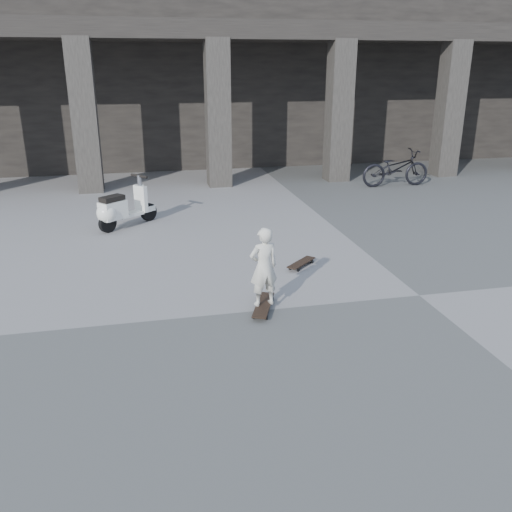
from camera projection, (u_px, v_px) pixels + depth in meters
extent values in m
plane|color=#4E4F4C|center=(419.00, 295.00, 8.29)|extent=(90.00, 90.00, 0.00)
cube|color=black|center=(243.00, 73.00, 20.16)|extent=(28.00, 6.00, 6.00)
cube|color=black|center=(271.00, 32.00, 15.71)|extent=(28.00, 2.80, 0.50)
cube|color=#2B2824|center=(85.00, 117.00, 14.35)|extent=(0.65, 0.65, 4.00)
cube|color=#2B2824|center=(218.00, 115.00, 15.07)|extent=(0.65, 0.65, 4.00)
cube|color=#2B2824|center=(339.00, 112.00, 15.80)|extent=(0.65, 0.65, 4.00)
cube|color=#2B2824|center=(449.00, 110.00, 16.52)|extent=(0.65, 0.65, 4.00)
cube|color=black|center=(263.00, 305.00, 7.79)|extent=(0.51, 0.89, 0.02)
cube|color=#B2B2B7|center=(266.00, 298.00, 8.08)|extent=(0.19, 0.11, 0.03)
cube|color=#B2B2B7|center=(260.00, 316.00, 7.51)|extent=(0.19, 0.11, 0.03)
cylinder|color=black|center=(260.00, 299.00, 8.10)|extent=(0.05, 0.07, 0.06)
cylinder|color=black|center=(273.00, 299.00, 8.07)|extent=(0.05, 0.07, 0.06)
cylinder|color=black|center=(254.00, 317.00, 7.53)|extent=(0.05, 0.07, 0.06)
cylinder|color=black|center=(267.00, 317.00, 7.50)|extent=(0.05, 0.07, 0.06)
cube|color=black|center=(301.00, 262.00, 9.44)|extent=(0.64, 0.61, 0.02)
cube|color=#B2B2B7|center=(308.00, 260.00, 9.65)|extent=(0.14, 0.15, 0.03)
cube|color=#B2B2B7|center=(294.00, 269.00, 9.26)|extent=(0.14, 0.15, 0.03)
cylinder|color=black|center=(304.00, 260.00, 9.69)|extent=(0.06, 0.06, 0.06)
cylinder|color=black|center=(312.00, 262.00, 9.61)|extent=(0.06, 0.06, 0.06)
cylinder|color=black|center=(290.00, 268.00, 9.31)|extent=(0.06, 0.06, 0.06)
cylinder|color=black|center=(298.00, 270.00, 9.22)|extent=(0.06, 0.06, 0.06)
imported|color=beige|center=(264.00, 267.00, 7.59)|extent=(0.46, 0.34, 1.15)
cylinder|color=black|center=(149.00, 212.00, 12.16)|extent=(0.37, 0.33, 0.40)
cylinder|color=black|center=(108.00, 223.00, 11.31)|extent=(0.37, 0.33, 0.40)
cube|color=white|center=(130.00, 214.00, 11.73)|extent=(0.62, 0.58, 0.07)
cube|color=white|center=(113.00, 210.00, 11.35)|extent=(0.62, 0.60, 0.38)
sphere|color=white|center=(107.00, 213.00, 11.23)|extent=(0.42, 0.42, 0.42)
cube|color=black|center=(112.00, 198.00, 11.27)|extent=(0.55, 0.52, 0.10)
cube|color=white|center=(141.00, 198.00, 11.89)|extent=(0.29, 0.32, 0.58)
cube|color=white|center=(148.00, 209.00, 12.13)|extent=(0.32, 0.30, 0.12)
cylinder|color=#B2B2B7|center=(140.00, 182.00, 11.77)|extent=(0.13, 0.13, 0.30)
cylinder|color=black|center=(139.00, 176.00, 11.72)|extent=(0.37, 0.42, 0.06)
sphere|color=white|center=(142.00, 187.00, 11.85)|extent=(0.12, 0.12, 0.12)
imported|color=black|center=(395.00, 168.00, 15.46)|extent=(1.98, 0.71, 1.04)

